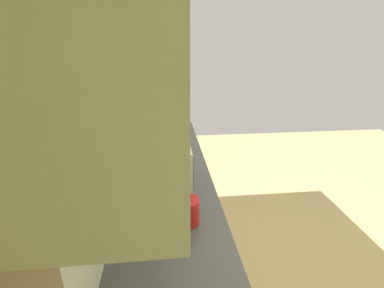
{
  "coord_description": "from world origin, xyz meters",
  "views": [
    {
      "loc": [
        -1.93,
        1.23,
        1.88
      ],
      "look_at": [
        -0.56,
        1.08,
        1.36
      ],
      "focal_mm": 26.26,
      "sensor_mm": 36.0,
      "label": 1
    }
  ],
  "objects_px": {
    "oven_range": "(165,146)",
    "microwave": "(165,164)",
    "bowl": "(177,150)",
    "kettle": "(187,211)"
  },
  "relations": [
    {
      "from": "bowl",
      "to": "kettle",
      "type": "bearing_deg",
      "value": -180.0
    },
    {
      "from": "kettle",
      "to": "microwave",
      "type": "bearing_deg",
      "value": 14.94
    },
    {
      "from": "oven_range",
      "to": "microwave",
      "type": "xyz_separation_m",
      "value": [
        -1.92,
        0.01,
        0.6
      ]
    },
    {
      "from": "bowl",
      "to": "kettle",
      "type": "height_order",
      "value": "kettle"
    },
    {
      "from": "oven_range",
      "to": "bowl",
      "type": "distance_m",
      "value": 1.42
    },
    {
      "from": "microwave",
      "to": "kettle",
      "type": "relative_size",
      "value": 2.61
    },
    {
      "from": "microwave",
      "to": "kettle",
      "type": "bearing_deg",
      "value": -165.06
    },
    {
      "from": "oven_range",
      "to": "bowl",
      "type": "height_order",
      "value": "oven_range"
    },
    {
      "from": "bowl",
      "to": "kettle",
      "type": "relative_size",
      "value": 0.87
    },
    {
      "from": "oven_range",
      "to": "bowl",
      "type": "bearing_deg",
      "value": -175.53
    }
  ]
}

